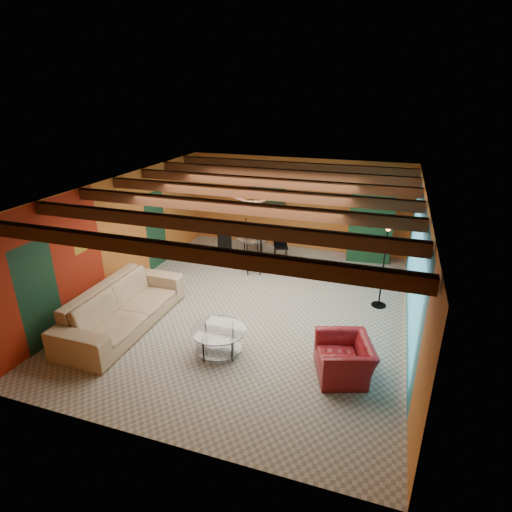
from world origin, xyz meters
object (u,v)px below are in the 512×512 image
(coffee_table, at_px, (219,341))
(armoire, at_px, (371,226))
(armchair, at_px, (344,358))
(vase, at_px, (253,225))
(dining_table, at_px, (253,245))
(floor_lamp, at_px, (384,265))
(potted_plant, at_px, (376,182))
(sofa, at_px, (123,307))

(coffee_table, distance_m, armoire, 6.01)
(armchair, bearing_deg, vase, -163.08)
(armchair, bearing_deg, armoire, 161.00)
(dining_table, height_order, floor_lamp, floor_lamp)
(potted_plant, bearing_deg, dining_table, -158.22)
(armchair, relative_size, vase, 5.20)
(dining_table, height_order, armoire, armoire)
(sofa, bearing_deg, coffee_table, -96.63)
(armoire, xyz_separation_m, potted_plant, (0.00, 0.00, 1.22))
(sofa, distance_m, vase, 4.34)
(sofa, height_order, potted_plant, potted_plant)
(armoire, bearing_deg, potted_plant, 0.00)
(floor_lamp, bearing_deg, sofa, -152.49)
(armoire, bearing_deg, vase, -164.13)
(dining_table, distance_m, vase, 0.59)
(floor_lamp, bearing_deg, vase, 156.44)
(armoire, bearing_deg, sofa, -135.85)
(vase, bearing_deg, floor_lamp, -23.56)
(potted_plant, xyz_separation_m, vase, (-3.05, -1.22, -1.13))
(floor_lamp, xyz_separation_m, vase, (-3.50, 1.53, 0.10))
(armchair, xyz_separation_m, potted_plant, (-0.01, 5.43, 1.88))
(dining_table, distance_m, armoire, 3.33)
(armchair, relative_size, dining_table, 0.53)
(sofa, relative_size, floor_lamp, 1.53)
(armoire, height_order, potted_plant, potted_plant)
(potted_plant, bearing_deg, vase, -158.22)
(armchair, relative_size, armoire, 0.51)
(coffee_table, relative_size, armoire, 0.51)
(vase, bearing_deg, sofa, -108.67)
(sofa, height_order, floor_lamp, floor_lamp)
(coffee_table, bearing_deg, armoire, 67.99)
(armchair, xyz_separation_m, dining_table, (-3.06, 4.21, 0.17))
(sofa, xyz_separation_m, vase, (1.37, 4.07, 0.64))
(armchair, bearing_deg, floor_lamp, 151.58)
(armchair, distance_m, floor_lamp, 2.80)
(armoire, distance_m, floor_lamp, 2.78)
(coffee_table, bearing_deg, vase, 100.71)
(sofa, distance_m, potted_plant, 7.12)
(armchair, xyz_separation_m, armoire, (-0.01, 5.43, 0.66))
(armoire, relative_size, potted_plant, 4.16)
(armchair, height_order, coffee_table, armchair)
(armchair, height_order, armoire, armoire)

